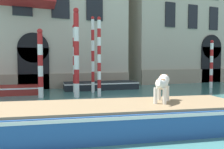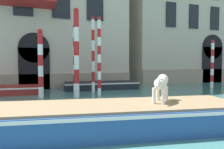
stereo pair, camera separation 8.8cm
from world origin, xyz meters
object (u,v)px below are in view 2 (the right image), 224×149
mooring_pole_0 (99,57)px  mooring_pole_3 (93,54)px  boat_foreground (94,117)px  mooring_pole_1 (41,63)px  mooring_pole_5 (75,58)px  mooring_pole_4 (212,64)px  mooring_pole_2 (76,53)px  dog_on_deck (161,84)px  boat_moored_far (101,85)px

mooring_pole_0 → mooring_pole_3: mooring_pole_3 is taller
boat_foreground → mooring_pole_1: bearing=109.5°
boat_foreground → mooring_pole_1: (-1.12, 6.35, 1.41)m
mooring_pole_3 → mooring_pole_5: 1.09m
mooring_pole_4 → mooring_pole_2: bearing=-175.6°
mooring_pole_5 → mooring_pole_0: bearing=-66.3°
boat_foreground → mooring_pole_3: (1.95, 7.34, 1.92)m
dog_on_deck → mooring_pole_4: (8.47, 6.71, 0.48)m
boat_foreground → mooring_pole_1: size_ratio=2.40×
boat_moored_far → mooring_pole_0: 3.72m
mooring_pole_1 → mooring_pole_2: 1.93m
mooring_pole_0 → mooring_pole_4: size_ratio=1.25×
boat_moored_far → mooring_pole_4: 7.96m
boat_foreground → mooring_pole_2: mooring_pole_2 is taller
dog_on_deck → mooring_pole_5: size_ratio=0.23×
mooring_pole_1 → mooring_pole_5: size_ratio=0.86×
boat_foreground → mooring_pole_1: 6.60m
mooring_pole_3 → boat_moored_far: bearing=55.9°
boat_moored_far → mooring_pole_5: mooring_pole_5 is taller
boat_foreground → dog_on_deck: bearing=3.6°
boat_moored_far → mooring_pole_3: size_ratio=1.11×
boat_moored_far → mooring_pole_3: mooring_pole_3 is taller
dog_on_deck → mooring_pole_0: mooring_pole_0 is taller
mooring_pole_5 → boat_foreground: bearing=-97.0°
mooring_pole_2 → mooring_pole_5: size_ratio=1.12×
dog_on_deck → mooring_pole_0: (-0.09, 5.83, 0.90)m
boat_foreground → mooring_pole_0: 6.18m
mooring_pole_4 → mooring_pole_5: 9.52m
mooring_pole_1 → mooring_pole_3: mooring_pole_3 is taller
mooring_pole_5 → dog_on_deck: bearing=-82.9°
boat_foreground → mooring_pole_5: size_ratio=2.08×
boat_moored_far → mooring_pole_2: size_ratio=1.10×
boat_moored_far → mooring_pole_4: (7.52, -2.16, 1.45)m
mooring_pole_0 → boat_foreground: bearing=-108.0°
mooring_pole_0 → mooring_pole_1: mooring_pole_0 is taller
dog_on_deck → mooring_pole_3: mooring_pole_3 is taller
mooring_pole_5 → mooring_pole_4: bearing=-7.0°
dog_on_deck → mooring_pole_1: (-3.03, 6.55, 0.56)m
mooring_pole_1 → mooring_pole_5: bearing=32.7°
boat_foreground → mooring_pole_3: size_ratio=1.86×
dog_on_deck → mooring_pole_4: size_ratio=0.28×
dog_on_deck → mooring_pole_1: 7.24m
mooring_pole_5 → mooring_pole_3: bearing=-18.0°
mooring_pole_3 → boat_foreground: bearing=-104.9°
mooring_pole_5 → boat_moored_far: bearing=27.8°
mooring_pole_2 → mooring_pole_5: 1.94m
boat_foreground → mooring_pole_0: size_ratio=2.02×
boat_moored_far → mooring_pole_5: (-1.92, -1.01, 1.82)m
mooring_pole_3 → mooring_pole_5: size_ratio=1.12×
boat_moored_far → mooring_pole_0: (-1.03, -3.05, 1.87)m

